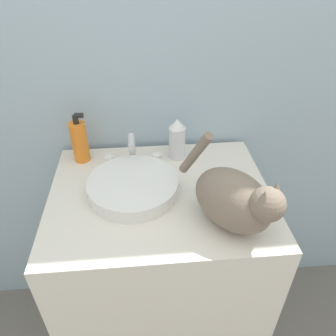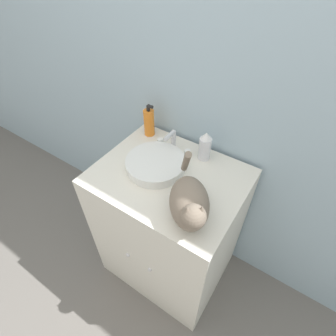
# 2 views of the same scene
# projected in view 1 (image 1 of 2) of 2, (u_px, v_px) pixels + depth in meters

# --- Properties ---
(wall_back) EXTENTS (6.00, 0.05, 2.50)m
(wall_back) POSITION_uv_depth(u_px,v_px,m) (152.00, 56.00, 1.15)
(wall_back) COLOR #9EB7C6
(wall_back) RESTS_ON ground_plane
(vanity_cabinet) EXTENTS (0.73, 0.59, 0.90)m
(vanity_cabinet) POSITION_uv_depth(u_px,v_px,m) (161.00, 276.00, 1.35)
(vanity_cabinet) COLOR silver
(vanity_cabinet) RESTS_ON ground_plane
(sink_basin) EXTENTS (0.30, 0.30, 0.05)m
(sink_basin) POSITION_uv_depth(u_px,v_px,m) (133.00, 186.00, 1.07)
(sink_basin) COLOR white
(sink_basin) RESTS_ON vanity_cabinet
(faucet) EXTENTS (0.21, 0.09, 0.13)m
(faucet) POSITION_uv_depth(u_px,v_px,m) (132.00, 152.00, 1.18)
(faucet) COLOR silver
(faucet) RESTS_ON vanity_cabinet
(cat) EXTENTS (0.27, 0.33, 0.26)m
(cat) POSITION_uv_depth(u_px,v_px,m) (235.00, 199.00, 0.91)
(cat) COLOR #7A6B5B
(cat) RESTS_ON vanity_cabinet
(soap_bottle) EXTENTS (0.06, 0.06, 0.19)m
(soap_bottle) POSITION_uv_depth(u_px,v_px,m) (80.00, 141.00, 1.19)
(soap_bottle) COLOR orange
(soap_bottle) RESTS_ON vanity_cabinet
(spray_bottle) EXTENTS (0.06, 0.06, 0.16)m
(spray_bottle) POSITION_uv_depth(u_px,v_px,m) (177.00, 139.00, 1.21)
(spray_bottle) COLOR silver
(spray_bottle) RESTS_ON vanity_cabinet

